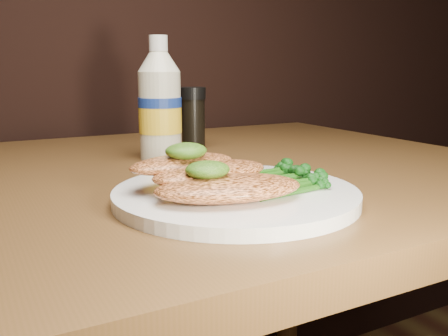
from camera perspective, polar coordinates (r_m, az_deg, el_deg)
plate at (r=0.56m, az=1.36°, el=-3.12°), size 0.28×0.28×0.01m
chicken_front at (r=0.51m, az=0.55°, el=-2.31°), size 0.17×0.11×0.03m
chicken_mid at (r=0.55m, az=-1.52°, el=-0.51°), size 0.15×0.09×0.02m
chicken_back at (r=0.56m, az=-4.79°, el=0.51°), size 0.14×0.08×0.02m
pesto_front at (r=0.51m, az=-1.92°, el=-0.19°), size 0.05×0.05×0.02m
pesto_back at (r=0.55m, az=-4.41°, el=1.98°), size 0.06×0.06×0.02m
broccolini_bundle at (r=0.57m, az=5.43°, el=-1.01°), size 0.15×0.12×0.02m
mayo_bottle at (r=0.81m, az=-7.44°, el=8.00°), size 0.08×0.08×0.20m
pepper_grinder at (r=0.90m, az=-3.58°, el=5.75°), size 0.06×0.06×0.11m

